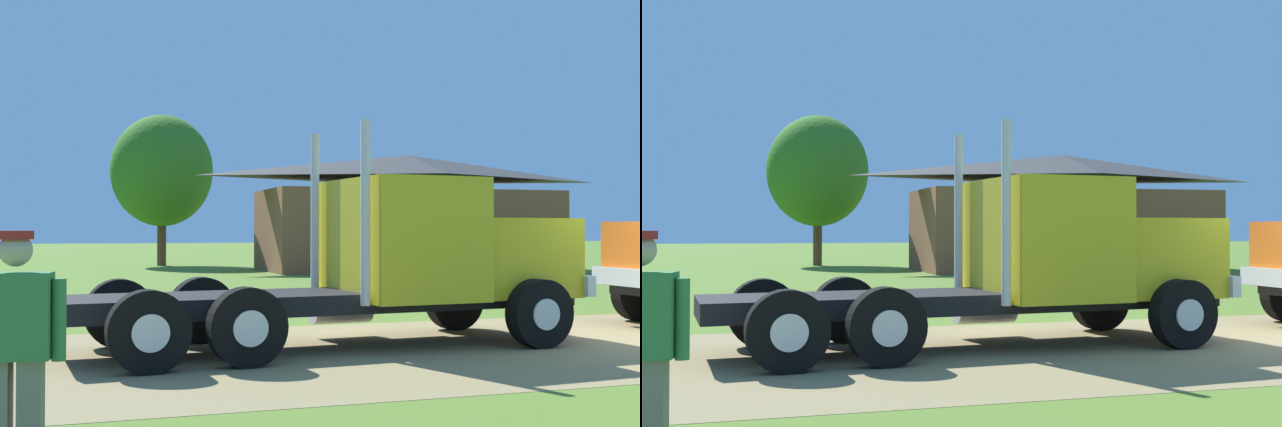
# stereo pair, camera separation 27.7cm
# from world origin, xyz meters

# --- Properties ---
(ground_plane) EXTENTS (200.00, 200.00, 0.00)m
(ground_plane) POSITION_xyz_m (0.00, 0.00, 0.00)
(ground_plane) COLOR #547427
(dirt_track) EXTENTS (120.00, 6.54, 0.01)m
(dirt_track) POSITION_xyz_m (0.00, 0.00, 0.00)
(dirt_track) COLOR #8C7A4F
(dirt_track) RESTS_ON ground_plane
(truck_foreground_white) EXTENTS (8.00, 3.20, 3.29)m
(truck_foreground_white) POSITION_xyz_m (-3.40, 0.64, 1.23)
(truck_foreground_white) COLOR black
(truck_foreground_white) RESTS_ON ground_plane
(visitor_by_barrel) EXTENTS (0.68, 0.34, 1.74)m
(visitor_by_barrel) POSITION_xyz_m (-8.75, -4.91, 0.97)
(visitor_by_barrel) COLOR #33723F
(visitor_by_barrel) RESTS_ON ground_plane
(shed_building) EXTENTS (13.60, 6.05, 5.08)m
(shed_building) POSITION_xyz_m (6.31, 22.10, 2.45)
(shed_building) COLOR brown
(shed_building) RESTS_ON ground_plane
(tree_mid) EXTENTS (5.00, 5.00, 7.44)m
(tree_mid) POSITION_xyz_m (-3.60, 29.51, 4.67)
(tree_mid) COLOR #513823
(tree_mid) RESTS_ON ground_plane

